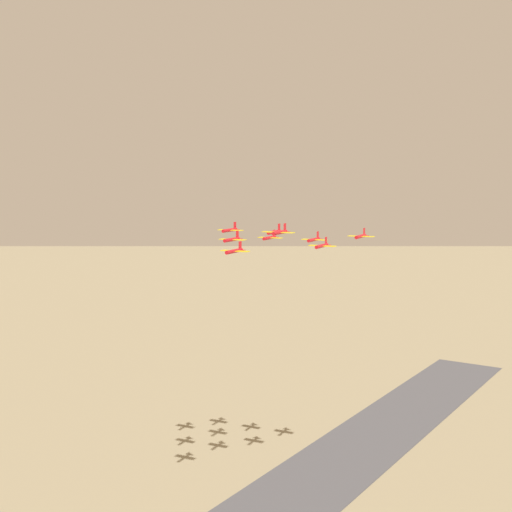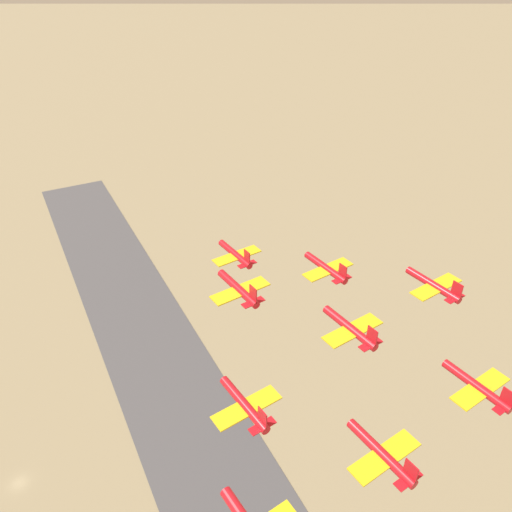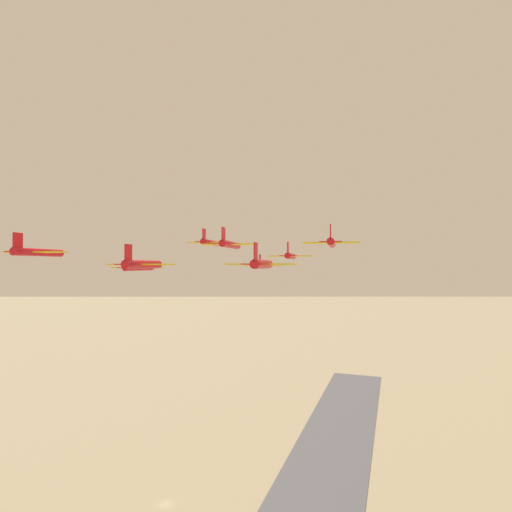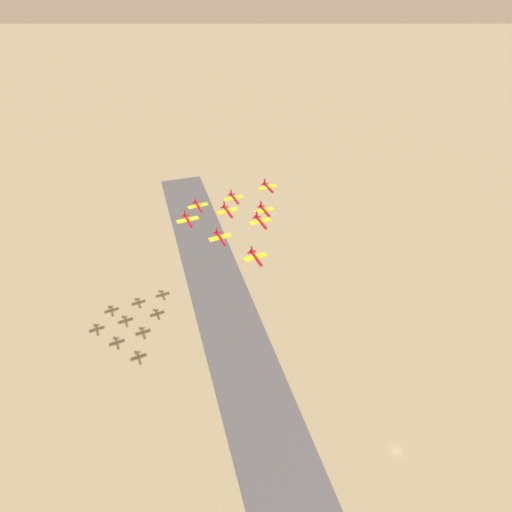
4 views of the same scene
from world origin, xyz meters
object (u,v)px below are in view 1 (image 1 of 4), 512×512
Objects in this scene: jet_7 at (314,240)px; jet_2 at (232,239)px; jet_3 at (322,246)px; jet_1 at (280,232)px; jet_6 at (361,236)px; jet_8 at (270,238)px; jet_4 at (275,232)px; jet_0 at (235,251)px; jet_5 at (230,230)px.

jet_2 is at bearing 59.53° from jet_7.
jet_7 reaches higher than jet_3.
jet_6 is at bearing -120.47° from jet_1.
jet_2 is at bearing 90.00° from jet_8.
jet_4 is 25.36m from jet_6.
jet_3 is at bearing -120.47° from jet_0.
jet_5 is (14.49, 0.03, 1.54)m from jet_2.
jet_2 reaches higher than jet_0.
jet_1 is at bearing 120.47° from jet_8.
jet_4 is (21.56, -12.61, 3.15)m from jet_0.
jet_0 is 1.00× the size of jet_5.
jet_1 reaches higher than jet_4.
jet_2 reaches higher than jet_8.
jet_5 is at bearing 59.53° from jet_8.
jet_1 is (7.07, -12.64, 4.20)m from jet_0.
jet_7 is at bearing -120.47° from jet_4.
jet_1 is 25.35m from jet_5.
jet_8 is (14.49, 0.03, -2.91)m from jet_4.
jet_1 is 1.00× the size of jet_2.
jet_5 is (28.97, 0.07, 3.23)m from jet_0.
jet_4 is at bearing 0.00° from jet_3.
jet_8 is (36.04, -12.57, 0.24)m from jet_0.
jet_7 is at bearing 180.00° from jet_8.
jet_0 is 25.17m from jet_4.
jet_1 reaches higher than jet_2.
jet_5 is at bearing -59.53° from jet_0.
jet_3 is at bearing 150.46° from jet_8.
jet_2 is 1.00× the size of jet_5.
jet_2 is 29.01m from jet_7.
jet_4 is 14.78m from jet_7.
jet_3 is (14.14, -25.29, -0.24)m from jet_0.
jet_6 reaches higher than jet_8.
jet_3 is at bearing -120.47° from jet_1.
jet_1 is 15.15m from jet_3.
jet_1 is 29.24m from jet_8.
jet_8 is (7.42, 12.68, 0.02)m from jet_7.
jet_6 is 1.00× the size of jet_7.
jet_1 reaches higher than jet_7.
jet_4 is 1.00× the size of jet_6.
jet_4 is at bearing 180.00° from jet_5.
jet_5 reaches higher than jet_4.
jet_4 reaches higher than jet_0.
jet_1 is 14.90m from jet_2.
jet_4 is 1.00× the size of jet_8.
jet_8 is (7.07, -12.64, -2.98)m from jet_5.
jet_2 reaches higher than jet_7.
jet_1 is at bearing -180.00° from jet_2.
jet_5 is 1.00× the size of jet_6.
jet_0 is 38.17m from jet_7.
jet_6 is (21.21, -37.93, 1.78)m from jet_0.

